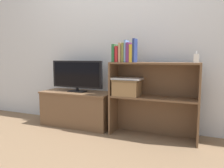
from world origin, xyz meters
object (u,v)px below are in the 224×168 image
(book_crimson, at_px, (118,54))
(book_skyblue, at_px, (127,51))
(book_tan, at_px, (121,53))
(book_olive, at_px, (124,53))
(book_plum, at_px, (129,52))
(book_forest, at_px, (115,53))
(book_navy, at_px, (135,51))
(laptop, at_px, (127,79))
(baby_monitor, at_px, (196,58))
(tv_stand, at_px, (78,108))
(tv, at_px, (77,75))
(book_mustard, at_px, (132,53))
(storage_basket_left, at_px, (127,87))

(book_crimson, xyz_separation_m, book_skyblue, (0.10, 0.00, 0.03))
(book_tan, distance_m, book_olive, 0.04)
(book_crimson, height_order, book_plum, book_plum)
(book_forest, distance_m, book_navy, 0.24)
(book_forest, relative_size, laptop, 0.58)
(book_crimson, bearing_deg, book_plum, 0.00)
(baby_monitor, bearing_deg, book_navy, -176.53)
(book_crimson, relative_size, book_plum, 0.83)
(tv_stand, xyz_separation_m, tv, (0.00, -0.00, 0.44))
(book_skyblue, relative_size, book_mustard, 1.26)
(tv_stand, height_order, tv, tv)
(book_olive, xyz_separation_m, book_plum, (0.06, 0.00, 0.00))
(book_olive, bearing_deg, book_skyblue, 0.00)
(book_plum, xyz_separation_m, storage_basket_left, (-0.03, 0.02, -0.39))
(book_skyblue, bearing_deg, book_plum, 0.00)
(book_tan, relative_size, laptop, 0.62)
(book_plum, relative_size, storage_basket_left, 0.72)
(book_olive, distance_m, book_skyblue, 0.03)
(tv, height_order, book_skyblue, book_skyblue)
(book_tan, height_order, storage_basket_left, book_tan)
(book_skyblue, relative_size, storage_basket_left, 0.82)
(book_forest, height_order, storage_basket_left, book_forest)
(book_forest, bearing_deg, storage_basket_left, 9.59)
(tv_stand, height_order, book_crimson, book_crimson)
(book_skyblue, relative_size, baby_monitor, 2.06)
(book_crimson, distance_m, book_olive, 0.07)
(tv_stand, relative_size, book_plum, 4.42)
(book_navy, xyz_separation_m, baby_monitor, (0.64, 0.04, -0.08))
(book_skyblue, bearing_deg, book_crimson, 180.00)
(book_mustard, bearing_deg, book_plum, 180.00)
(book_skyblue, bearing_deg, book_tan, 180.00)
(tv_stand, height_order, storage_basket_left, storage_basket_left)
(book_plum, xyz_separation_m, book_navy, (0.06, 0.00, 0.02))
(tv, distance_m, book_plum, 0.80)
(book_olive, xyz_separation_m, laptop, (0.03, 0.02, -0.30))
(book_crimson, bearing_deg, book_olive, 0.00)
(baby_monitor, relative_size, storage_basket_left, 0.40)
(book_forest, height_order, book_skyblue, book_skyblue)
(storage_basket_left, xyz_separation_m, laptop, (0.00, -0.00, 0.09))
(book_olive, xyz_separation_m, baby_monitor, (0.76, 0.04, -0.06))
(tv, height_order, book_tan, book_tan)
(book_forest, bearing_deg, book_plum, 0.00)
(book_olive, bearing_deg, tv_stand, 172.33)
(baby_monitor, height_order, storage_basket_left, baby_monitor)
(book_tan, relative_size, book_mustard, 1.11)
(book_navy, xyz_separation_m, storage_basket_left, (-0.10, 0.02, -0.41))
(book_forest, relative_size, baby_monitor, 1.70)
(book_mustard, bearing_deg, storage_basket_left, 160.21)
(book_forest, bearing_deg, tv, 171.02)
(book_skyblue, bearing_deg, storage_basket_left, 85.04)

